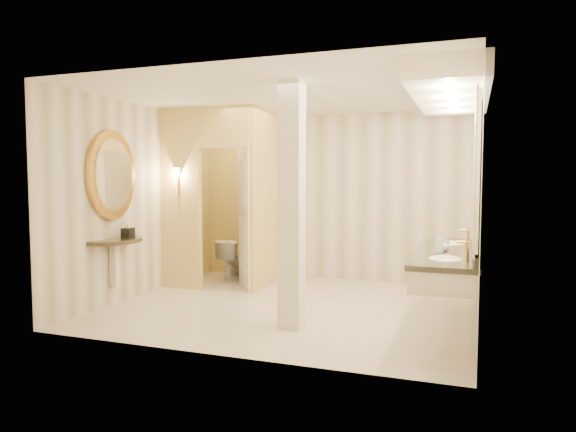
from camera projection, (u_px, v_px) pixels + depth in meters
The scene contains 16 objects.
floor at pixel (291, 306), 6.66m from camera, with size 4.50×4.50×0.00m, color beige.
ceiling at pixel (291, 96), 6.47m from camera, with size 4.50×4.50×0.00m, color white.
wall_back at pixel (331, 197), 8.44m from camera, with size 4.50×0.02×2.70m, color beige.
wall_front at pixel (219, 211), 4.69m from camera, with size 4.50×0.02×2.70m, color beige.
wall_left at pixel (143, 200), 7.32m from camera, with size 0.02×4.00×2.70m, color beige.
wall_right at pixel (478, 205), 5.81m from camera, with size 0.02×4.00×2.70m, color beige.
toilet_closet at pixel (242, 196), 7.85m from camera, with size 1.50×1.55×2.70m.
wall_sconce at pixel (178, 173), 7.59m from camera, with size 0.14×0.14×0.42m.
vanity at pixel (452, 181), 5.50m from camera, with size 0.75×2.55×2.09m.
console_shelf at pixel (112, 203), 6.64m from camera, with size 0.89×0.89×1.90m.
pillar at pixel (292, 206), 5.61m from camera, with size 0.25×0.25×2.70m, color silver.
tissue_box at pixel (128, 233), 6.73m from camera, with size 0.13×0.13×0.13m, color black.
toilet at pixel (237, 259), 8.44m from camera, with size 0.37×0.66×0.67m, color white.
soap_bottle_a at pixel (446, 242), 5.73m from camera, with size 0.06×0.06×0.13m, color beige.
soap_bottle_b at pixel (444, 245), 5.46m from camera, with size 0.10×0.10×0.13m, color silver.
soap_bottle_c at pixel (439, 243), 5.26m from camera, with size 0.09×0.09×0.23m, color #C6B28C.
Camera 1 is at (2.18, -6.19, 1.63)m, focal length 32.00 mm.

